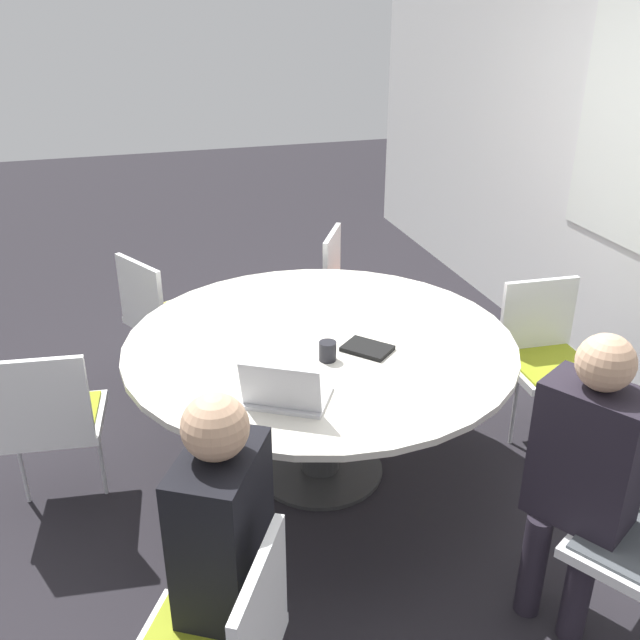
# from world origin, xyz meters

# --- Properties ---
(ground_plane) EXTENTS (16.00, 16.00, 0.00)m
(ground_plane) POSITION_xyz_m (0.00, 0.00, 0.00)
(ground_plane) COLOR black
(conference_table) EXTENTS (1.82, 1.82, 0.75)m
(conference_table) POSITION_xyz_m (0.00, 0.00, 0.62)
(conference_table) COLOR #333333
(conference_table) RESTS_ON ground_plane
(chair_2) EXTENTS (0.45, 0.46, 0.86)m
(chair_2) POSITION_xyz_m (0.01, 1.24, 0.51)
(chair_2) COLOR white
(chair_2) RESTS_ON ground_plane
(chair_3) EXTENTS (0.59, 0.58, 0.86)m
(chair_3) POSITION_xyz_m (-1.12, 0.54, 0.51)
(chair_3) COLOR white
(chair_3) RESTS_ON ground_plane
(chair_4) EXTENTS (0.59, 0.58, 0.86)m
(chair_4) POSITION_xyz_m (-1.06, -0.65, 0.51)
(chair_4) COLOR white
(chair_4) RESTS_ON ground_plane
(chair_5) EXTENTS (0.47, 0.49, 0.86)m
(chair_5) POSITION_xyz_m (-0.08, -1.24, 0.51)
(chair_5) COLOR white
(chair_5) RESTS_ON ground_plane
(person_0) EXTENTS (0.42, 0.37, 1.21)m
(person_0) POSITION_xyz_m (1.12, -0.66, 0.71)
(person_0) COLOR black
(person_0) RESTS_ON ground_plane
(person_1) EXTENTS (0.42, 0.37, 1.21)m
(person_1) POSITION_xyz_m (1.13, 0.65, 0.71)
(person_1) COLOR #231E28
(person_1) RESTS_ON ground_plane
(laptop) EXTENTS (0.38, 0.40, 0.21)m
(laptop) POSITION_xyz_m (0.51, -0.30, 0.80)
(laptop) COLOR silver
(laptop) RESTS_ON conference_table
(spiral_notebook) EXTENTS (0.26, 0.25, 0.02)m
(spiral_notebook) POSITION_xyz_m (0.17, 0.17, 0.76)
(spiral_notebook) COLOR black
(spiral_notebook) RESTS_ON conference_table
(coffee_cup) EXTENTS (0.08, 0.08, 0.09)m
(coffee_cup) POSITION_xyz_m (0.20, -0.03, 0.79)
(coffee_cup) COLOR black
(coffee_cup) RESTS_ON conference_table
(handbag) EXTENTS (0.36, 0.16, 0.28)m
(handbag) POSITION_xyz_m (-1.28, 0.18, 0.14)
(handbag) COLOR black
(handbag) RESTS_ON ground_plane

